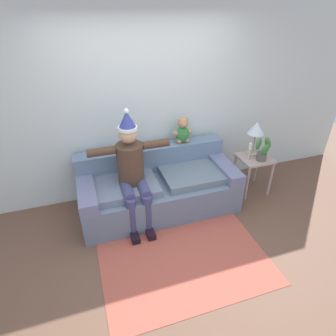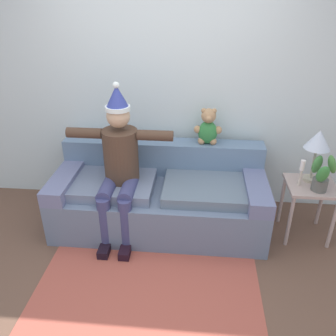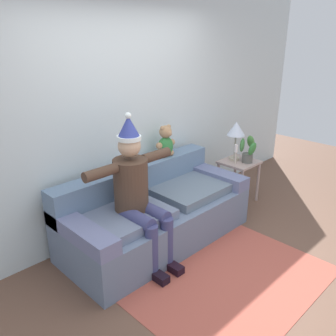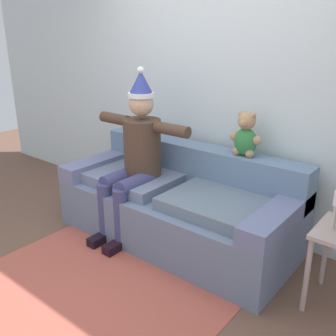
{
  "view_description": "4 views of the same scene",
  "coord_description": "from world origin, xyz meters",
  "px_view_note": "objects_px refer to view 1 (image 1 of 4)",
  "views": [
    {
      "loc": [
        -0.88,
        -2.14,
        2.58
      ],
      "look_at": [
        0.08,
        0.78,
        0.74
      ],
      "focal_mm": 30.08,
      "sensor_mm": 36.0,
      "label": 1
    },
    {
      "loc": [
        0.37,
        -2.06,
        2.27
      ],
      "look_at": [
        0.1,
        0.8,
        0.76
      ],
      "focal_mm": 37.05,
      "sensor_mm": 36.0,
      "label": 2
    },
    {
      "loc": [
        -2.37,
        -1.6,
        2.22
      ],
      "look_at": [
        0.1,
        0.89,
        0.86
      ],
      "focal_mm": 38.18,
      "sensor_mm": 36.0,
      "label": 3
    },
    {
      "loc": [
        1.9,
        -1.52,
        1.81
      ],
      "look_at": [
        -0.03,
        0.87,
        0.7
      ],
      "focal_mm": 40.83,
      "sensor_mm": 36.0,
      "label": 4
    }
  ],
  "objects_px": {
    "candle_tall": "(250,149)",
    "person_seated": "(132,169)",
    "table_lamp": "(256,130)",
    "side_table": "(254,164)",
    "teddy_bear": "(183,131)",
    "potted_plant": "(263,150)",
    "couch": "(158,187)"
  },
  "relations": [
    {
      "from": "candle_tall",
      "to": "person_seated",
      "type": "bearing_deg",
      "value": -177.97
    },
    {
      "from": "table_lamp",
      "to": "side_table",
      "type": "bearing_deg",
      "value": -91.9
    },
    {
      "from": "teddy_bear",
      "to": "potted_plant",
      "type": "xyz_separation_m",
      "value": [
        1.04,
        -0.48,
        -0.23
      ]
    },
    {
      "from": "person_seated",
      "to": "table_lamp",
      "type": "bearing_deg",
      "value": 5.22
    },
    {
      "from": "table_lamp",
      "to": "candle_tall",
      "type": "distance_m",
      "value": 0.29
    },
    {
      "from": "side_table",
      "to": "candle_tall",
      "type": "bearing_deg",
      "value": -171.17
    },
    {
      "from": "person_seated",
      "to": "teddy_bear",
      "type": "relative_size",
      "value": 4.0
    },
    {
      "from": "potted_plant",
      "to": "table_lamp",
      "type": "bearing_deg",
      "value": 99.79
    },
    {
      "from": "teddy_bear",
      "to": "table_lamp",
      "type": "height_order",
      "value": "teddy_bear"
    },
    {
      "from": "side_table",
      "to": "table_lamp",
      "type": "relative_size",
      "value": 1.12
    },
    {
      "from": "couch",
      "to": "person_seated",
      "type": "xyz_separation_m",
      "value": [
        -0.37,
        -0.16,
        0.45
      ]
    },
    {
      "from": "teddy_bear",
      "to": "table_lamp",
      "type": "relative_size",
      "value": 0.73
    },
    {
      "from": "person_seated",
      "to": "table_lamp",
      "type": "height_order",
      "value": "person_seated"
    },
    {
      "from": "side_table",
      "to": "table_lamp",
      "type": "xyz_separation_m",
      "value": [
        0.0,
        0.09,
        0.51
      ]
    },
    {
      "from": "couch",
      "to": "candle_tall",
      "type": "distance_m",
      "value": 1.42
    },
    {
      "from": "side_table",
      "to": "table_lamp",
      "type": "bearing_deg",
      "value": 88.1
    },
    {
      "from": "teddy_bear",
      "to": "table_lamp",
      "type": "xyz_separation_m",
      "value": [
        1.01,
        -0.29,
        0.01
      ]
    },
    {
      "from": "person_seated",
      "to": "potted_plant",
      "type": "height_order",
      "value": "person_seated"
    },
    {
      "from": "potted_plant",
      "to": "candle_tall",
      "type": "xyz_separation_m",
      "value": [
        -0.16,
        0.08,
        0.01
      ]
    },
    {
      "from": "teddy_bear",
      "to": "person_seated",
      "type": "bearing_deg",
      "value": -151.16
    },
    {
      "from": "side_table",
      "to": "teddy_bear",
      "type": "bearing_deg",
      "value": 159.3
    },
    {
      "from": "teddy_bear",
      "to": "table_lamp",
      "type": "bearing_deg",
      "value": -16.15
    },
    {
      "from": "person_seated",
      "to": "side_table",
      "type": "relative_size",
      "value": 2.6
    },
    {
      "from": "side_table",
      "to": "potted_plant",
      "type": "xyz_separation_m",
      "value": [
        0.03,
        -0.1,
        0.27
      ]
    },
    {
      "from": "person_seated",
      "to": "candle_tall",
      "type": "xyz_separation_m",
      "value": [
        1.72,
        0.06,
        -0.02
      ]
    },
    {
      "from": "person_seated",
      "to": "candle_tall",
      "type": "distance_m",
      "value": 1.72
    },
    {
      "from": "person_seated",
      "to": "candle_tall",
      "type": "height_order",
      "value": "person_seated"
    },
    {
      "from": "person_seated",
      "to": "teddy_bear",
      "type": "xyz_separation_m",
      "value": [
        0.84,
        0.46,
        0.21
      ]
    },
    {
      "from": "teddy_bear",
      "to": "candle_tall",
      "type": "xyz_separation_m",
      "value": [
        0.88,
        -0.4,
        -0.23
      ]
    },
    {
      "from": "teddy_bear",
      "to": "couch",
      "type": "bearing_deg",
      "value": -147.28
    },
    {
      "from": "person_seated",
      "to": "table_lamp",
      "type": "relative_size",
      "value": 2.93
    },
    {
      "from": "potted_plant",
      "to": "candle_tall",
      "type": "height_order",
      "value": "potted_plant"
    }
  ]
}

